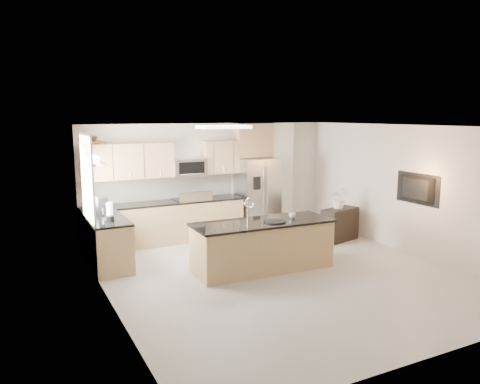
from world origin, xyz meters
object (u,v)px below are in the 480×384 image
range (192,219)px  platter (275,222)px  refrigerator (257,195)px  kettle (110,212)px  microwave (189,167)px  credenza (340,224)px  coffee_maker (102,206)px  television (415,189)px  flower_vase (339,193)px  island (263,245)px  cup (292,216)px  blender (110,213)px  bowl (90,138)px

range → platter: (0.58, -2.67, 0.43)m
refrigerator → kettle: (-3.68, -1.08, 0.14)m
microwave → range: bearing=-90.0°
credenza → coffee_maker: bearing=156.0°
microwave → television: microwave is taller
credenza → flower_vase: size_ratio=1.30×
platter → island: bearing=138.6°
cup → coffee_maker: bearing=150.7°
television → coffee_maker: bearing=67.3°
island → flower_vase: 2.75m
blender → bowl: bowl is taller
cup → microwave: bearing=111.3°
credenza → blender: bearing=162.9°
bowl → coffee_maker: bearing=14.6°
island → cup: island is taller
island → cup: size_ratio=20.47×
bowl → flower_vase: bowl is taller
range → blender: (-2.08, -1.39, 0.60)m
cup → bowl: (-3.29, 1.72, 1.44)m
island → credenza: (2.52, 0.94, -0.08)m
microwave → credenza: (2.93, -1.70, -1.26)m
blender → television: size_ratio=0.32×
microwave → refrigerator: bearing=-5.9°
kettle → platter: bearing=-30.6°
blender → flower_vase: flower_vase is taller
blender → flower_vase: (4.98, -0.17, 0.02)m
television → flower_vase: bearing=21.0°
kettle → television: television is taller
microwave → blender: microwave is taller
coffee_maker → flower_vase: size_ratio=0.49×
microwave → cup: (1.04, -2.66, -0.69)m
credenza → flower_vase: flower_vase is taller
refrigerator → platter: (-1.08, -2.62, 0.01)m
blender → kettle: 0.27m
refrigerator → credenza: (1.27, -1.53, -0.52)m
cup → bowl: bearing=152.4°
credenza → bowl: bearing=156.7°
platter → kettle: 3.03m
island → coffee_maker: size_ratio=7.49×
television → credenza: bearing=20.6°
refrigerator → blender: size_ratio=5.17×
refrigerator → television: refrigerator is taller
range → bowl: size_ratio=2.90×
refrigerator → island: (-1.25, -2.48, -0.44)m
coffee_maker → bowl: 1.31m
refrigerator → bowl: 4.26m
platter → blender: blender is taller
microwave → credenza: microwave is taller
credenza → refrigerator: bearing=114.8°
island → cup: bearing=0.5°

